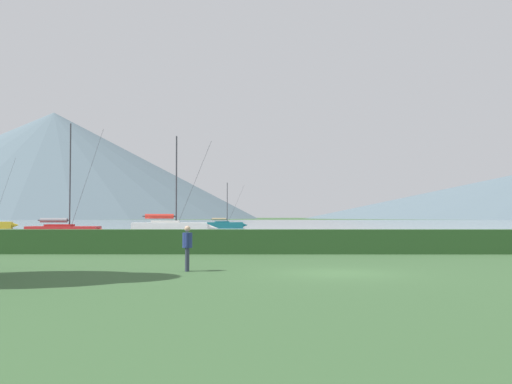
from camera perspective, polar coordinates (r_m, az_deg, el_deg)
ground_plane at (r=21.80m, az=7.68°, el=-7.51°), size 1000.00×1000.00×0.00m
harbor_water at (r=158.57m, az=1.37°, el=-2.93°), size 320.00×246.00×0.00m
hedge_line at (r=32.67m, az=5.22°, el=-4.61°), size 80.00×1.20×1.28m
sailboat_slip_2 at (r=66.36m, az=-7.92°, el=-3.27°), size 9.35×3.54×10.60m
sailboat_slip_5 at (r=98.72m, az=-2.94°, el=-3.04°), size 6.97×3.12×7.30m
sailboat_slip_6 at (r=59.32m, az=-17.38°, el=-3.44°), size 7.52×2.28×10.57m
person_standing_walker at (r=22.44m, az=-6.41°, el=-4.87°), size 0.36×0.57×1.65m
distant_hill_central_peak at (r=430.22m, az=-18.35°, el=2.37°), size 273.07×273.07×70.86m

